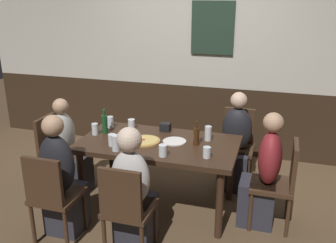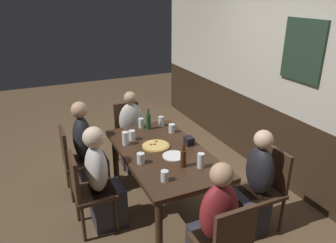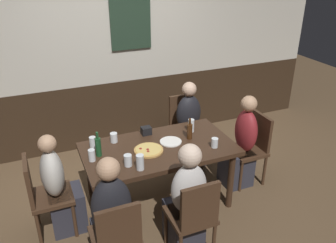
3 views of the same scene
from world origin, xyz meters
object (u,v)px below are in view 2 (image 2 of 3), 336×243
tumbler_water (125,139)px  pizza (156,146)px  chair_left_near (75,158)px  beer_glass_tall (172,129)px  chair_head_east (225,243)px  tumbler_short (132,136)px  person_head_east (214,231)px  dining_table (163,158)px  condiment_caddy (189,141)px  beer_glass_half (141,124)px  person_mid_near (102,185)px  beer_bottle_green (148,121)px  chair_mid_near (87,189)px  chair_right_far (267,185)px  person_right_far (254,190)px  pint_glass_stout (141,159)px  plate_white_large (174,156)px  person_left_near (88,155)px  pint_glass_pale (161,122)px  pint_glass_amber (165,176)px  highball_clear (201,161)px  person_head_west (133,137)px  chair_head_west (129,130)px  beer_bottle_brown (183,158)px

tumbler_water → pizza: bearing=56.9°
chair_left_near → beer_glass_tall: 1.22m
chair_head_east → tumbler_short: (-1.63, -0.22, 0.29)m
chair_head_east → person_head_east: bearing=180.0°
dining_table → condiment_caddy: bearing=94.5°
chair_head_east → beer_glass_half: bearing=179.8°
person_mid_near → beer_bottle_green: person_mid_near is taller
chair_mid_near → tumbler_short: (-0.41, 0.63, 0.29)m
chair_right_far → person_right_far: (0.00, -0.16, -0.02)m
pint_glass_stout → plate_white_large: (0.01, 0.36, -0.04)m
person_mid_near → plate_white_large: bearing=77.9°
dining_table → person_left_near: person_left_near is taller
pint_glass_pale → plate_white_large: bearing=-14.4°
chair_mid_near → tumbler_short: size_ratio=7.49×
beer_glass_tall → pint_glass_amber: 1.09m
person_mid_near → person_head_east: bearing=33.1°
chair_left_near → pint_glass_stout: (0.86, 0.54, 0.29)m
person_head_east → highball_clear: size_ratio=7.56×
dining_table → plate_white_large: plate_white_large is taller
person_mid_near → beer_glass_half: bearing=135.6°
person_head_west → plate_white_large: bearing=2.3°
chair_head_west → pint_glass_pale: size_ratio=6.88×
beer_glass_half → beer_bottle_brown: size_ratio=0.50×
dining_table → pint_glass_amber: size_ratio=15.48×
dining_table → person_right_far: person_right_far is taller
chair_left_near → highball_clear: highball_clear is taller
person_mid_near → highball_clear: 1.05m
chair_head_east → pint_glass_stout: chair_head_east is taller
chair_right_far → pint_glass_amber: 1.13m
dining_table → person_right_far: 1.00m
person_right_far → pizza: size_ratio=3.68×
beer_glass_half → plate_white_large: 0.87m
person_head_west → pint_glass_stout: (1.21, -0.31, 0.33)m
condiment_caddy → person_left_near: bearing=-123.8°
chair_right_far → highball_clear: (-0.23, -0.66, 0.31)m
chair_mid_near → person_right_far: size_ratio=0.78×
chair_right_far → pint_glass_stout: chair_right_far is taller
chair_left_near → beer_glass_half: bearing=90.2°
person_head_west → beer_glass_half: bearing=0.8°
chair_right_far → highball_clear: size_ratio=5.76×
pint_glass_amber → pint_glass_stout: pint_glass_stout is taller
person_left_near → condiment_caddy: size_ratio=10.81×
pint_glass_amber → beer_bottle_brown: beer_bottle_brown is taller
person_mid_near → chair_right_far: bearing=65.4°
person_mid_near → pint_glass_amber: bearing=40.2°
pint_glass_stout → beer_bottle_green: bearing=153.5°
chair_mid_near → tumbler_water: 0.69m
pint_glass_amber → plate_white_large: size_ratio=0.44×
person_head_west → beer_glass_half: person_head_west is taller
beer_glass_tall → tumbler_water: tumbler_water is taller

